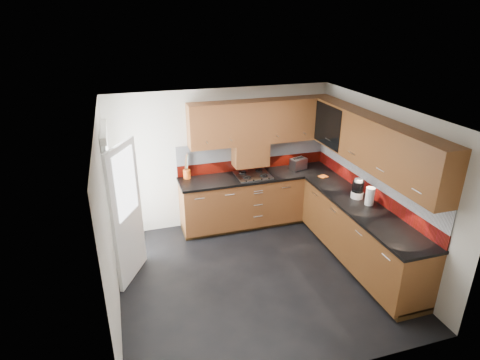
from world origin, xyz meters
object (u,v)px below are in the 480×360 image
object	(u,v)px
gas_hob	(253,175)
utensil_pot	(187,173)
toaster	(298,164)
food_processor	(358,189)

from	to	relation	value
gas_hob	utensil_pot	distance (m)	1.13
gas_hob	utensil_pot	world-z (taller)	utensil_pot
utensil_pot	toaster	bearing A→B (deg)	-4.38
gas_hob	utensil_pot	xyz separation A→B (m)	(-1.10, 0.23, 0.08)
food_processor	gas_hob	bearing A→B (deg)	133.74
toaster	food_processor	world-z (taller)	food_processor
gas_hob	utensil_pot	size ratio (longest dim) A/B	1.32
gas_hob	food_processor	size ratio (longest dim) A/B	1.91
food_processor	utensil_pot	bearing A→B (deg)	146.94
gas_hob	food_processor	world-z (taller)	food_processor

